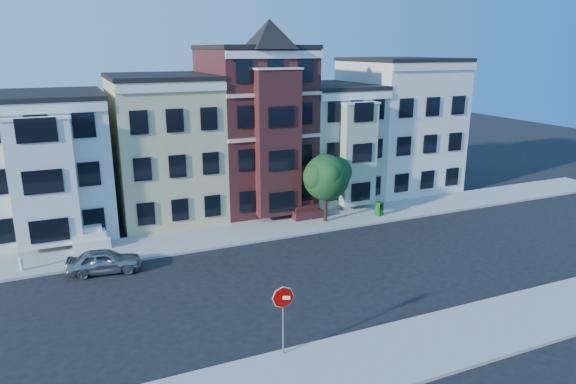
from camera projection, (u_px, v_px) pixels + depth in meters
name	position (u px, v px, depth m)	size (l,w,h in m)	color
ground	(344.00, 271.00, 28.79)	(120.00, 120.00, 0.00)	black
far_sidewalk	(287.00, 226.00, 35.83)	(60.00, 4.00, 0.15)	#9E9B93
near_sidewalk	(438.00, 341.00, 21.71)	(60.00, 4.00, 0.15)	#9E9B93
house_white	(45.00, 164.00, 34.58)	(8.00, 9.00, 9.00)	silver
house_yellow	(164.00, 148.00, 37.54)	(7.00, 9.00, 10.00)	#CCBD85
house_brown	(254.00, 129.00, 39.97)	(7.00, 9.00, 12.00)	#421919
house_green	(327.00, 142.00, 42.88)	(6.00, 9.00, 9.00)	#9EB094
house_cream	(398.00, 125.00, 45.31)	(8.00, 9.00, 11.00)	silver
street_tree	(326.00, 181.00, 35.89)	(5.12, 5.12, 5.95)	#1F5320
parked_car	(104.00, 261.00, 28.45)	(1.59, 3.95, 1.35)	#94969A
newspaper_box	(379.00, 209.00, 37.75)	(0.46, 0.41, 1.03)	#176318
fire_hydrant	(21.00, 265.00, 28.41)	(0.22, 0.22, 0.62)	beige
stop_sign	(283.00, 316.00, 20.27)	(0.92, 0.13, 3.35)	#AF0300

